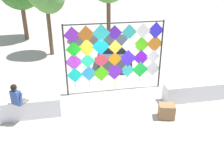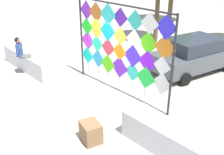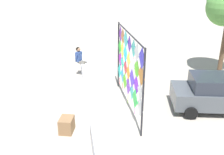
{
  "view_description": "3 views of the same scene",
  "coord_description": "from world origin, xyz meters",
  "px_view_note": "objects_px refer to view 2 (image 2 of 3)",
  "views": [
    {
      "loc": [
        -1.76,
        -8.71,
        5.25
      ],
      "look_at": [
        0.09,
        0.74,
        0.87
      ],
      "focal_mm": 38.48,
      "sensor_mm": 36.0,
      "label": 1
    },
    {
      "loc": [
        6.5,
        -5.08,
        4.7
      ],
      "look_at": [
        0.56,
        0.5,
        0.87
      ],
      "focal_mm": 42.71,
      "sensor_mm": 36.0,
      "label": 2
    },
    {
      "loc": [
        10.08,
        -1.1,
        5.49
      ],
      "look_at": [
        -0.17,
        0.52,
        1.2
      ],
      "focal_mm": 42.37,
      "sensor_mm": 36.0,
      "label": 3
    }
  ],
  "objects_px": {
    "kite_display_rack": "(120,42)",
    "cardboard_box_large": "(91,132)",
    "seated_vendor": "(23,53)",
    "parked_car": "(194,55)"
  },
  "relations": [
    {
      "from": "kite_display_rack",
      "to": "cardboard_box_large",
      "type": "bearing_deg",
      "value": -59.9
    },
    {
      "from": "cardboard_box_large",
      "to": "seated_vendor",
      "type": "bearing_deg",
      "value": 171.68
    },
    {
      "from": "cardboard_box_large",
      "to": "kite_display_rack",
      "type": "bearing_deg",
      "value": 120.1
    },
    {
      "from": "seated_vendor",
      "to": "cardboard_box_large",
      "type": "height_order",
      "value": "seated_vendor"
    },
    {
      "from": "parked_car",
      "to": "cardboard_box_large",
      "type": "xyz_separation_m",
      "value": [
        0.68,
        -6.24,
        -0.48
      ]
    },
    {
      "from": "seated_vendor",
      "to": "cardboard_box_large",
      "type": "xyz_separation_m",
      "value": [
        5.38,
        -0.79,
        -0.68
      ]
    },
    {
      "from": "kite_display_rack",
      "to": "cardboard_box_large",
      "type": "xyz_separation_m",
      "value": [
        1.49,
        -2.57,
        -1.65
      ]
    },
    {
      "from": "parked_car",
      "to": "kite_display_rack",
      "type": "bearing_deg",
      "value": -102.41
    },
    {
      "from": "parked_car",
      "to": "cardboard_box_large",
      "type": "height_order",
      "value": "parked_car"
    },
    {
      "from": "parked_car",
      "to": "cardboard_box_large",
      "type": "bearing_deg",
      "value": -83.75
    }
  ]
}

